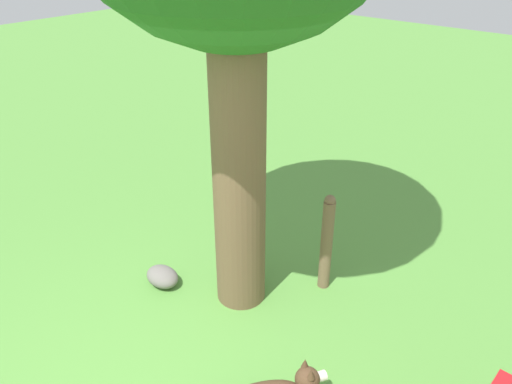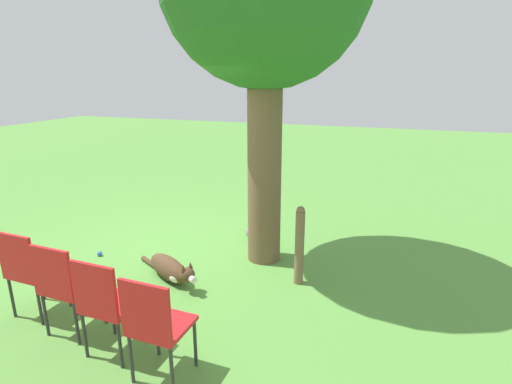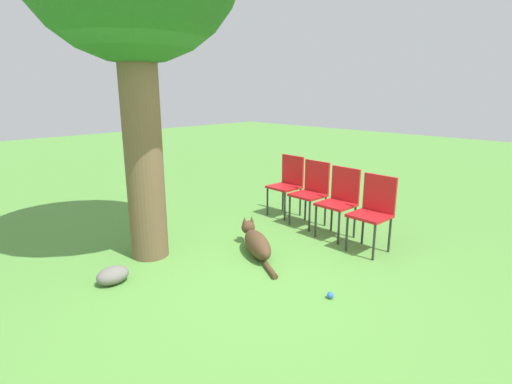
# 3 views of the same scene
# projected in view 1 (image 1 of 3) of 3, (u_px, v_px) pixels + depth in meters

# --- Properties ---
(fence_post) EXTENTS (0.11, 0.11, 0.97)m
(fence_post) POSITION_uv_depth(u_px,v_px,m) (327.00, 242.00, 4.47)
(fence_post) COLOR brown
(fence_post) RESTS_ON ground_plane
(garden_rock) EXTENTS (0.34, 0.25, 0.18)m
(garden_rock) POSITION_uv_depth(u_px,v_px,m) (162.00, 277.00, 4.68)
(garden_rock) COLOR slate
(garden_rock) RESTS_ON ground_plane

